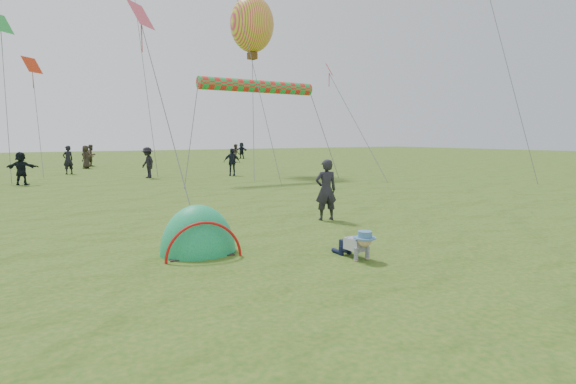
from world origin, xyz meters
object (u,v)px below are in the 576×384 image
crawling_toddler (357,243)px  standing_adult (326,190)px  balloon_kite (252,28)px  popup_tent (198,253)px

crawling_toddler → standing_adult: 3.97m
crawling_toddler → balloon_kite: 22.39m
crawling_toddler → popup_tent: 3.12m
crawling_toddler → popup_tent: bearing=140.7°
popup_tent → balloon_kite: 21.85m
crawling_toddler → popup_tent: (-2.41, 1.96, -0.29)m
popup_tent → balloon_kite: balloon_kite is taller
popup_tent → balloon_kite: (10.01, 17.25, 8.94)m
crawling_toddler → standing_adult: bearing=62.2°
crawling_toddler → balloon_kite: bearing=68.2°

